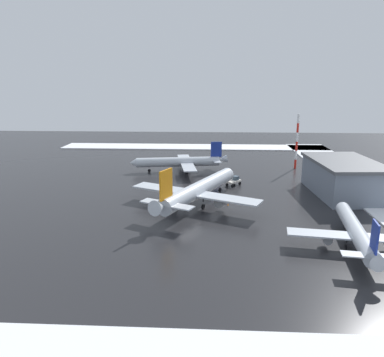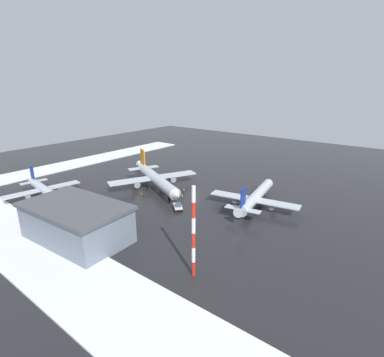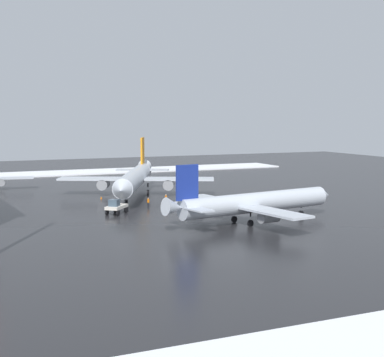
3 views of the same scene
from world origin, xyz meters
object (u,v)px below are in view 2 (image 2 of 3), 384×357
at_px(antenna_mast, 194,233).
at_px(traffic_cone_near_nose, 141,194).
at_px(airplane_far_rear, 156,179).
at_px(ground_crew_by_nose_gear, 184,191).
at_px(airplane_parked_starboard, 44,190).
at_px(airplane_parked_portside, 256,197).
at_px(pushback_tug, 178,206).
at_px(traffic_cone_mid_line, 173,181).
at_px(ground_crew_beside_wing, 182,196).
at_px(cargo_hangar, 77,222).

bearing_deg(antenna_mast, traffic_cone_near_nose, 149.23).
xyz_separation_m(airplane_far_rear, ground_crew_by_nose_gear, (10.47, 2.47, -2.75)).
bearing_deg(airplane_parked_starboard, antenna_mast, 5.66).
bearing_deg(airplane_parked_portside, ground_crew_by_nose_gear, 91.54).
bearing_deg(pushback_tug, antenna_mast, -2.84).
distance_m(ground_crew_by_nose_gear, traffic_cone_mid_line, 13.33).
bearing_deg(ground_crew_by_nose_gear, antenna_mast, -120.13).
distance_m(ground_crew_by_nose_gear, ground_crew_beside_wing, 5.40).
bearing_deg(pushback_tug, cargo_hangar, -63.92).
xyz_separation_m(airplane_parked_starboard, traffic_cone_near_nose, (21.50, 21.15, -2.51)).
relative_size(airplane_parked_starboard, pushback_tug, 5.76).
distance_m(pushback_tug, antenna_mast, 32.04).
bearing_deg(antenna_mast, ground_crew_by_nose_gear, 131.79).
bearing_deg(airplane_far_rear, traffic_cone_mid_line, 120.43).
distance_m(airplane_far_rear, pushback_tug, 20.29).
bearing_deg(antenna_mast, airplane_parked_portside, 99.11).
relative_size(ground_crew_beside_wing, traffic_cone_near_nose, 3.11).
height_order(pushback_tug, antenna_mast, antenna_mast).
height_order(airplane_far_rear, antenna_mast, antenna_mast).
xyz_separation_m(traffic_cone_near_nose, traffic_cone_mid_line, (-0.77, 16.40, 0.00)).
bearing_deg(traffic_cone_near_nose, pushback_tug, -7.65).
height_order(airplane_parked_starboard, ground_crew_beside_wing, airplane_parked_starboard).
distance_m(airplane_far_rear, cargo_hangar, 37.98).
relative_size(antenna_mast, traffic_cone_near_nose, 32.80).
xyz_separation_m(pushback_tug, traffic_cone_mid_line, (-18.69, 18.81, -1.01)).
xyz_separation_m(airplane_parked_portside, ground_crew_by_nose_gear, (-23.71, -4.56, -2.13)).
bearing_deg(cargo_hangar, airplane_parked_starboard, 161.44).
relative_size(airplane_parked_starboard, traffic_cone_near_nose, 51.47).
bearing_deg(ground_crew_beside_wing, pushback_tug, 67.30).
height_order(ground_crew_beside_wing, cargo_hangar, cargo_hangar).
xyz_separation_m(ground_crew_beside_wing, antenna_mast, (26.84, -28.81, 8.05)).
xyz_separation_m(ground_crew_by_nose_gear, traffic_cone_near_nose, (-10.51, -9.34, -0.70)).
relative_size(airplane_parked_starboard, cargo_hangar, 1.09).
bearing_deg(cargo_hangar, ground_crew_by_nose_gear, 86.35).
xyz_separation_m(airplane_far_rear, ground_crew_beside_wing, (13.42, -2.05, -2.75)).
height_order(ground_crew_beside_wing, traffic_cone_mid_line, ground_crew_beside_wing).
distance_m(ground_crew_by_nose_gear, cargo_hangar, 39.11).
distance_m(airplane_far_rear, airplane_parked_starboard, 35.35).
xyz_separation_m(airplane_far_rear, pushback_tug, (17.88, -9.27, -2.44)).
relative_size(airplane_far_rear, ground_crew_beside_wing, 20.78).
distance_m(antenna_mast, traffic_cone_near_nose, 47.71).
xyz_separation_m(cargo_hangar, traffic_cone_mid_line, (-11.37, 46.02, -4.17)).
xyz_separation_m(airplane_far_rear, airplane_parked_starboard, (-21.54, -28.02, -0.94)).
bearing_deg(traffic_cone_mid_line, ground_crew_by_nose_gear, -32.06).
distance_m(airplane_parked_portside, cargo_hangar, 49.53).
height_order(airplane_parked_starboard, pushback_tug, airplane_parked_starboard).
relative_size(pushback_tug, antenna_mast, 0.27).
bearing_deg(ground_crew_beside_wing, airplane_parked_portside, 149.25).
relative_size(ground_crew_by_nose_gear, antenna_mast, 0.09).
bearing_deg(airplane_parked_starboard, pushback_tug, 33.72).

